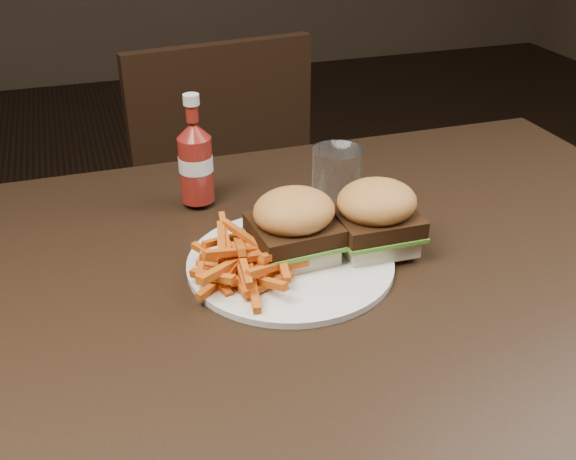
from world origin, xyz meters
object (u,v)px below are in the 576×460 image
object	(u,v)px
tumbler	(336,185)
ketchup_bottle	(196,169)
chair_far	(201,205)
plate	(290,263)
dining_table	(319,276)

from	to	relation	value
tumbler	ketchup_bottle	bearing A→B (deg)	149.61
chair_far	ketchup_bottle	xyz separation A→B (m)	(-0.11, -0.61, 0.38)
plate	ketchup_bottle	size ratio (longest dim) A/B	2.68
dining_table	ketchup_bottle	size ratio (longest dim) A/B	11.72
ketchup_bottle	tumbler	size ratio (longest dim) A/B	0.90
chair_far	dining_table	bearing A→B (deg)	83.21
dining_table	chair_far	world-z (taller)	dining_table
dining_table	tumbler	size ratio (longest dim) A/B	10.55
plate	chair_far	bearing A→B (deg)	87.73
chair_far	ketchup_bottle	world-z (taller)	ketchup_bottle
plate	ketchup_bottle	xyz separation A→B (m)	(-0.08, 0.22, 0.06)
plate	dining_table	bearing A→B (deg)	-10.50
dining_table	plate	distance (m)	0.05
tumbler	plate	bearing A→B (deg)	-135.02
ketchup_bottle	tumbler	bearing A→B (deg)	-30.39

